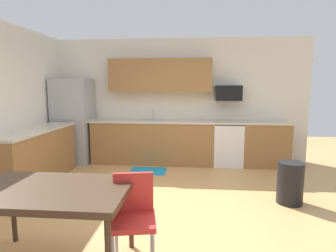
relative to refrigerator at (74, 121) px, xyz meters
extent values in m
plane|color=tan|center=(2.18, -2.22, -0.91)|extent=(12.00, 12.00, 0.00)
cube|color=silver|center=(2.18, 0.43, 0.44)|extent=(5.80, 0.10, 2.70)
cube|color=olive|center=(1.73, 0.08, -0.46)|extent=(2.60, 0.60, 0.90)
cube|color=olive|center=(4.11, 0.08, -0.46)|extent=(0.95, 0.60, 0.90)
cube|color=olive|center=(-0.12, -1.42, -0.46)|extent=(0.60, 2.00, 0.90)
cube|color=beige|center=(2.18, 0.08, 0.01)|extent=(4.80, 0.64, 0.04)
cube|color=beige|center=(-0.12, -1.42, 0.01)|extent=(0.64, 2.00, 0.04)
cube|color=olive|center=(1.88, 0.21, 0.99)|extent=(2.20, 0.34, 0.70)
cube|color=#9EA0A5|center=(0.00, 0.00, 0.00)|extent=(0.76, 0.70, 1.83)
cube|color=white|center=(3.33, 0.08, -0.47)|extent=(0.60, 0.60, 0.88)
cube|color=black|center=(3.33, 0.08, -0.02)|extent=(0.60, 0.60, 0.03)
cube|color=black|center=(3.33, 0.18, 0.61)|extent=(0.54, 0.36, 0.32)
cube|color=#A5A8AD|center=(1.72, 0.08, -0.03)|extent=(0.48, 0.40, 0.14)
cylinder|color=#B2B5BA|center=(1.72, 0.26, 0.13)|extent=(0.02, 0.02, 0.24)
cube|color=#422D1E|center=(1.34, -3.63, -0.18)|extent=(1.40, 0.90, 0.06)
cylinder|color=#422D1E|center=(0.70, -3.24, -0.56)|extent=(0.05, 0.05, 0.70)
cylinder|color=#422D1E|center=(1.98, -3.24, -0.56)|extent=(0.05, 0.05, 0.70)
cube|color=red|center=(2.08, -3.57, -0.46)|extent=(0.47, 0.47, 0.05)
cube|color=red|center=(2.04, -3.39, -0.26)|extent=(0.38, 0.11, 0.40)
cylinder|color=#B2B2B7|center=(1.88, -3.43, -0.70)|extent=(0.03, 0.03, 0.42)
cylinder|color=#B2B2B7|center=(2.21, -3.37, -0.70)|extent=(0.03, 0.03, 0.42)
cylinder|color=black|center=(3.99, -1.91, -0.61)|extent=(0.36, 0.36, 0.60)
cube|color=#198CBF|center=(1.73, -0.57, -0.91)|extent=(0.70, 0.50, 0.01)
camera|label=1|loc=(2.61, -5.96, 0.75)|focal=30.43mm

